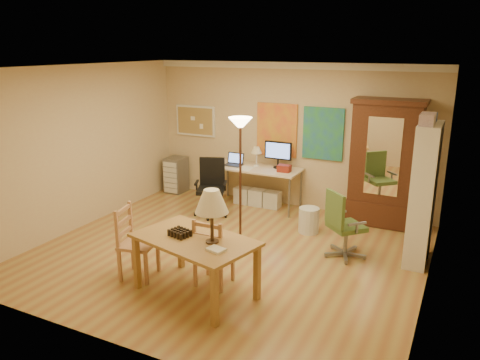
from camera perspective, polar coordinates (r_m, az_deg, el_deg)
The scene contains 16 objects.
floor at distance 7.09m, azimuth -1.44°, elevation -8.82°, with size 5.50×5.50×0.00m, color #9E6838.
crown_molding at distance 8.69m, azimuth 6.23°, elevation 13.71°, with size 5.50×0.08×0.12m, color white.
corkboard at distance 9.71m, azimuth -5.45°, elevation 7.20°, with size 0.90×0.04×0.62m, color #A7874E.
art_panel_left at distance 8.91m, azimuth 4.51°, elevation 6.11°, with size 0.80×0.04×1.00m, color yellow.
art_panel_right at distance 8.62m, azimuth 10.09°, elevation 5.57°, with size 0.75×0.04×0.95m, color teal.
dining_table at distance 5.62m, azimuth -4.83°, elevation -5.94°, with size 1.65×1.22×1.39m.
ladder_chair_back at distance 6.04m, azimuth -3.33°, elevation -8.99°, with size 0.44×0.42×0.92m.
ladder_chair_left at distance 6.38m, azimuth -12.56°, elevation -7.67°, with size 0.53×0.54×0.98m.
torchiere_lamp at distance 7.00m, azimuth 0.04°, elevation 4.49°, with size 0.36×0.36×1.97m.
computer_desk at distance 8.94m, azimuth 2.29°, elevation -0.31°, with size 1.68×0.73×1.27m.
office_chair_black at distance 8.53m, azimuth -3.51°, elevation -2.48°, with size 0.64×0.64×1.04m.
office_chair_green at distance 7.02m, azimuth 12.51°, elevation -7.09°, with size 0.65×0.65×1.01m.
drawer_cart at distance 9.92m, azimuth -7.82°, elevation 0.63°, with size 0.37×0.44×0.74m.
armoire at distance 8.27m, azimuth 17.17°, elevation 1.01°, with size 1.17×0.56×2.15m.
bookshelf at distance 6.97m, azimuth 21.41°, elevation -1.70°, with size 0.30×0.79×1.99m.
wastebin at distance 7.82m, azimuth 8.39°, elevation -4.87°, with size 0.34×0.34×0.42m, color silver.
Camera 1 is at (3.01, -5.68, 2.98)m, focal length 35.00 mm.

